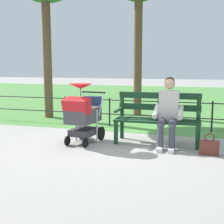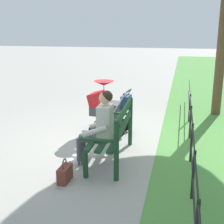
{
  "view_description": "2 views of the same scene",
  "coord_description": "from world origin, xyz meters",
  "px_view_note": "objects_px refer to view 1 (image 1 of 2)",
  "views": [
    {
      "loc": [
        -1.65,
        5.6,
        1.47
      ],
      "look_at": [
        0.04,
        0.18,
        0.61
      ],
      "focal_mm": 48.4,
      "sensor_mm": 36.0,
      "label": 1
    },
    {
      "loc": [
        -5.64,
        -1.19,
        2.24
      ],
      "look_at": [
        0.04,
        0.13,
        0.63
      ],
      "focal_mm": 48.95,
      "sensor_mm": 36.0,
      "label": 2
    }
  ],
  "objects_px": {
    "park_bench": "(158,116)",
    "person_on_bench": "(168,110)",
    "handbag": "(209,147)",
    "stroller": "(83,113)"
  },
  "relations": [
    {
      "from": "park_bench",
      "to": "handbag",
      "type": "relative_size",
      "value": 4.37
    },
    {
      "from": "park_bench",
      "to": "stroller",
      "type": "xyz_separation_m",
      "value": [
        1.36,
        0.47,
        0.07
      ]
    },
    {
      "from": "handbag",
      "to": "person_on_bench",
      "type": "bearing_deg",
      "value": -24.61
    },
    {
      "from": "park_bench",
      "to": "handbag",
      "type": "distance_m",
      "value": 1.17
    },
    {
      "from": "park_bench",
      "to": "handbag",
      "type": "bearing_deg",
      "value": 149.66
    },
    {
      "from": "park_bench",
      "to": "person_on_bench",
      "type": "relative_size",
      "value": 1.27
    },
    {
      "from": "park_bench",
      "to": "person_on_bench",
      "type": "distance_m",
      "value": 0.35
    },
    {
      "from": "person_on_bench",
      "to": "stroller",
      "type": "xyz_separation_m",
      "value": [
        1.58,
        0.25,
        -0.08
      ]
    },
    {
      "from": "park_bench",
      "to": "stroller",
      "type": "distance_m",
      "value": 1.44
    },
    {
      "from": "stroller",
      "to": "park_bench",
      "type": "bearing_deg",
      "value": -160.81
    }
  ]
}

